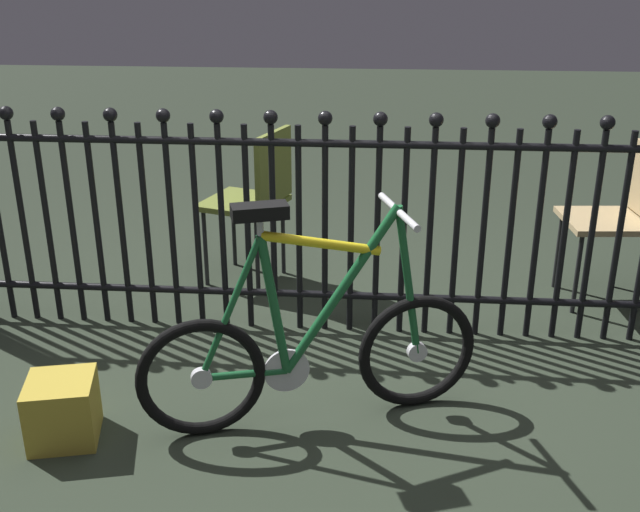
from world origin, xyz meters
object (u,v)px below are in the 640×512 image
chair_tan (621,209)px  display_crate (63,410)px  bicycle (312,349)px  chair_olive (256,192)px

chair_tan → display_crate: chair_tan is taller
bicycle → display_crate: 0.97m
bicycle → chair_olive: 1.42m
chair_olive → display_crate: (-0.50, -1.54, -0.40)m
chair_olive → display_crate: bearing=-108.1°
bicycle → chair_olive: (-0.42, 1.34, 0.22)m
chair_tan → display_crate: 2.85m
chair_olive → chair_tan: size_ratio=1.04×
chair_olive → chair_tan: (1.91, -0.09, -0.02)m
bicycle → chair_tan: size_ratio=1.55×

